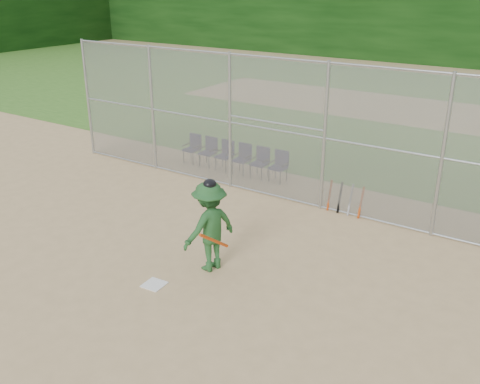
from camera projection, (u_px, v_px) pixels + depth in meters
The scene contains 13 objects.
ground at pixel (175, 276), 11.37m from camera, with size 100.00×100.00×0.00m, color tan.
grass_strip at pixel (420, 111), 25.29m from camera, with size 100.00×100.00×0.00m, color #37681F.
dirt_patch_far at pixel (420, 111), 25.29m from camera, with size 24.00×24.00×0.00m, color tan.
backstop_fence at pixel (291, 130), 14.46m from camera, with size 16.09×0.09×4.00m.
home_plate at pixel (154, 284), 11.05m from camera, with size 0.43×0.43×0.02m, color silver.
batter_at_plate at pixel (210, 226), 11.33m from camera, with size 1.06×1.48×2.09m.
spare_bats at pixel (345, 199), 14.27m from camera, with size 0.96×0.31×0.85m.
chair_0 at pixel (192, 149), 18.19m from camera, with size 0.54×0.52×0.96m, color #0F0F37, non-canonical shape.
chair_1 at pixel (208, 152), 17.84m from camera, with size 0.54×0.52×0.96m, color #0F0F37, non-canonical shape.
chair_2 at pixel (224, 156), 17.50m from camera, with size 0.54×0.52×0.96m, color #0F0F37, non-canonical shape.
chair_3 at pixel (241, 159), 17.15m from camera, with size 0.54×0.52×0.96m, color #0F0F37, non-canonical shape.
chair_4 at pixel (259, 163), 16.80m from camera, with size 0.54×0.52×0.96m, color #0F0F37, non-canonical shape.
chair_5 at pixel (278, 167), 16.46m from camera, with size 0.54×0.52×0.96m, color #0F0F37, non-canonical shape.
Camera 1 is at (6.59, -7.48, 5.92)m, focal length 40.00 mm.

